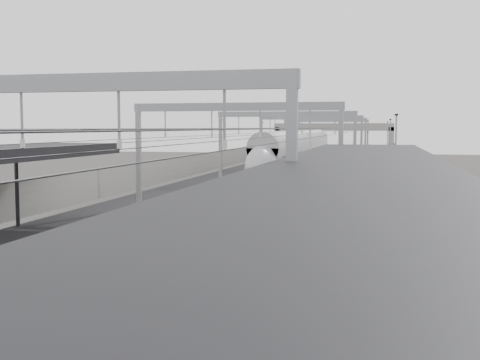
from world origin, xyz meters
The scene contains 13 objects.
platform_left centered at (-8.00, 45.00, 0.50)m, with size 4.00×120.00×1.00m, color black.
platform_right centered at (8.00, 45.00, 0.50)m, with size 4.00×120.00×1.00m, color black.
tracks centered at (0.00, 45.00, 0.05)m, with size 11.40×140.00×0.20m.
overhead_line centered at (0.00, 51.62, 6.14)m, with size 13.00×140.00×6.60m.
canopy_right centered at (8.03, 2.99, 5.09)m, with size 4.40×30.00×4.24m.
overbridge centered at (0.00, 100.00, 5.31)m, with size 22.00×2.20×6.90m.
wall_left centered at (-11.20, 45.00, 1.60)m, with size 0.30×120.00×3.20m, color gray.
wall_right centered at (11.20, 45.00, 1.60)m, with size 0.30×120.00×3.20m, color gray.
train centered at (-1.50, 60.33, 2.24)m, with size 2.91×52.96×4.59m.
bench centered at (7.29, 0.88, 1.58)m, with size 0.97×1.92×0.96m.
signal_green centered at (-5.20, 73.87, 2.42)m, with size 0.32×0.32×3.48m.
signal_red_near centered at (3.20, 67.03, 2.42)m, with size 0.32×0.32×3.48m.
signal_red_far centered at (5.40, 77.89, 2.42)m, with size 0.32×0.32×3.48m.
Camera 1 is at (8.51, -13.43, 6.10)m, focal length 45.00 mm.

